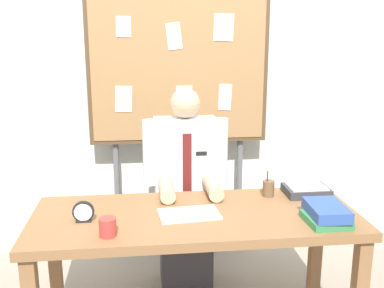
# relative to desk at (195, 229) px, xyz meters

# --- Properties ---
(back_wall) EXTENTS (6.40, 0.08, 2.70)m
(back_wall) POSITION_rel_desk_xyz_m (0.00, 1.20, 0.69)
(back_wall) COLOR silver
(back_wall) RESTS_ON ground_plane
(desk) EXTENTS (1.77, 0.71, 0.75)m
(desk) POSITION_rel_desk_xyz_m (0.00, 0.00, 0.00)
(desk) COLOR brown
(desk) RESTS_ON ground_plane
(person) EXTENTS (0.55, 0.56, 1.37)m
(person) POSITION_rel_desk_xyz_m (0.00, 0.53, -0.02)
(person) COLOR #2D2D33
(person) RESTS_ON ground_plane
(bulletin_board) EXTENTS (1.31, 0.09, 2.05)m
(bulletin_board) POSITION_rel_desk_xyz_m (0.00, 0.99, 0.79)
(bulletin_board) COLOR #4C3823
(bulletin_board) RESTS_ON ground_plane
(book_stack) EXTENTS (0.21, 0.27, 0.10)m
(book_stack) POSITION_rel_desk_xyz_m (0.66, -0.20, 0.14)
(book_stack) COLOR #337F47
(book_stack) RESTS_ON desk
(open_notebook) EXTENTS (0.34, 0.22, 0.01)m
(open_notebook) POSITION_rel_desk_xyz_m (-0.04, -0.02, 0.10)
(open_notebook) COLOR silver
(open_notebook) RESTS_ON desk
(desk_clock) EXTENTS (0.11, 0.04, 0.11)m
(desk_clock) POSITION_rel_desk_xyz_m (-0.59, -0.04, 0.14)
(desk_clock) COLOR black
(desk_clock) RESTS_ON desk
(coffee_mug) EXTENTS (0.08, 0.08, 0.09)m
(coffee_mug) POSITION_rel_desk_xyz_m (-0.46, -0.23, 0.14)
(coffee_mug) COLOR #B23833
(coffee_mug) RESTS_ON desk
(pen_holder) EXTENTS (0.07, 0.07, 0.16)m
(pen_holder) POSITION_rel_desk_xyz_m (0.47, 0.22, 0.14)
(pen_holder) COLOR brown
(pen_holder) RESTS_ON desk
(paper_tray) EXTENTS (0.26, 0.20, 0.06)m
(paper_tray) POSITION_rel_desk_xyz_m (0.70, 0.22, 0.12)
(paper_tray) COLOR #333338
(paper_tray) RESTS_ON desk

